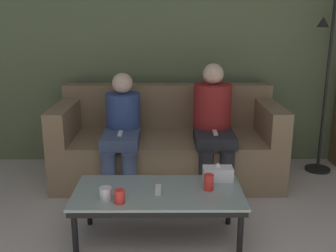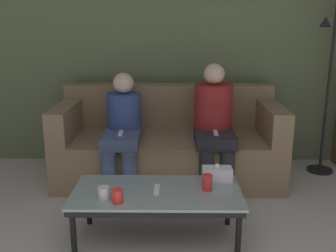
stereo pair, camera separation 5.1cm
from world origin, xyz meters
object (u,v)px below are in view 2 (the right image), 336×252
standing_lamp (332,67)px  seated_person_left_end (123,127)px  cup_far_center (118,196)px  seated_person_mid_left (214,121)px  tissue_box (217,174)px  couch (169,145)px  cup_near_left (104,193)px  coffee_table (157,196)px  cup_near_right (207,182)px  game_remote (157,189)px

standing_lamp → seated_person_left_end: 2.14m
cup_far_center → seated_person_mid_left: bearing=58.0°
standing_lamp → seated_person_mid_left: standing_lamp is taller
tissue_box → couch: bearing=109.9°
standing_lamp → seated_person_mid_left: 1.33m
cup_far_center → seated_person_left_end: (-0.10, 1.16, 0.15)m
cup_near_left → standing_lamp: size_ratio=0.05×
coffee_table → tissue_box: (0.44, 0.19, 0.09)m
cup_near_right → cup_far_center: cup_near_right is taller
cup_near_left → seated_person_left_end: bearing=90.2°
cup_near_right → standing_lamp: size_ratio=0.06×
game_remote → tissue_box: bearing=23.7°
cup_near_left → seated_person_mid_left: seated_person_mid_left is taller
cup_near_left → cup_far_center: size_ratio=0.93×
cup_far_center → game_remote: cup_far_center is taller
tissue_box → cup_near_right: bearing=-116.6°
couch → tissue_box: couch is taller
cup_near_right → cup_far_center: bearing=-161.4°
tissue_box → coffee_table: bearing=-156.3°
couch → standing_lamp: (1.61, 0.16, 0.77)m
cup_near_left → tissue_box: size_ratio=0.39×
cup_far_center → standing_lamp: bearing=38.9°
standing_lamp → seated_person_left_end: bearing=-168.9°
cup_near_left → seated_person_mid_left: bearing=53.5°
game_remote → standing_lamp: bearing=39.2°
couch → cup_far_center: (-0.32, -1.40, 0.10)m
couch → cup_far_center: size_ratio=23.44×
cup_far_center → standing_lamp: (1.94, 1.56, 0.66)m
cup_far_center → tissue_box: size_ratio=0.42×
cup_near_right → seated_person_mid_left: 1.02m
cup_near_right → seated_person_left_end: (-0.71, 0.96, 0.14)m
cup_near_left → seated_person_left_end: size_ratio=0.08×
cup_near_left → seated_person_mid_left: 1.43m
couch → standing_lamp: bearing=5.6°
seated_person_mid_left → cup_near_right: bearing=-98.1°
seated_person_mid_left → tissue_box: bearing=-93.8°
cup_near_right → tissue_box: 0.20m
tissue_box → game_remote: 0.48m
couch → cup_near_left: (-0.42, -1.35, 0.10)m
couch → cup_far_center: couch is taller
coffee_table → game_remote: game_remote is taller
couch → coffee_table: bearing=-93.4°
cup_near_right → cup_far_center: size_ratio=1.25×
cup_near_right → game_remote: cup_near_right is taller
tissue_box → standing_lamp: 1.84m
couch → seated_person_left_end: 0.55m
cup_far_center → seated_person_mid_left: size_ratio=0.08×
game_remote → seated_person_left_end: (-0.35, 0.98, 0.18)m
couch → seated_person_left_end: bearing=-150.3°
cup_near_left → seated_person_mid_left: (0.84, 1.14, 0.20)m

